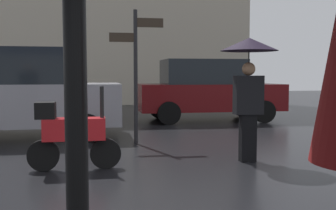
# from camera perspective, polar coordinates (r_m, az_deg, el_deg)

# --- Properties ---
(pedestrian_with_umbrella) EXTENTS (0.92, 0.92, 1.99)m
(pedestrian_with_umbrella) POSITION_cam_1_polar(r_m,az_deg,el_deg) (6.63, 11.28, 5.30)
(pedestrian_with_umbrella) COLOR black
(pedestrian_with_umbrella) RESTS_ON ground
(parked_scooter) EXTENTS (1.36, 0.32, 1.23)m
(parked_scooter) POSITION_cam_1_polar(r_m,az_deg,el_deg) (6.14, -13.43, -3.82)
(parked_scooter) COLOR black
(parked_scooter) RESTS_ON ground
(parked_car_left) EXTENTS (4.11, 2.07, 1.97)m
(parked_car_left) POSITION_cam_1_polar(r_m,az_deg,el_deg) (9.56, -19.61, 1.53)
(parked_car_left) COLOR gray
(parked_car_left) RESTS_ON ground
(parked_car_right) EXTENTS (4.35, 1.94, 1.85)m
(parked_car_right) POSITION_cam_1_polar(r_m,az_deg,el_deg) (12.44, 5.54, 2.16)
(parked_car_right) COLOR #590C0F
(parked_car_right) RESTS_ON ground
(street_signpost) EXTENTS (1.08, 0.08, 2.69)m
(street_signpost) POSITION_cam_1_polar(r_m,az_deg,el_deg) (8.19, -4.53, 5.93)
(street_signpost) COLOR black
(street_signpost) RESTS_ON ground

